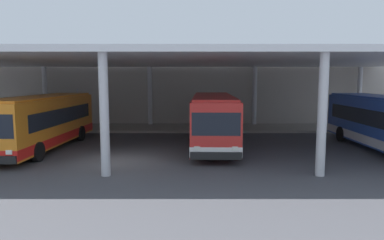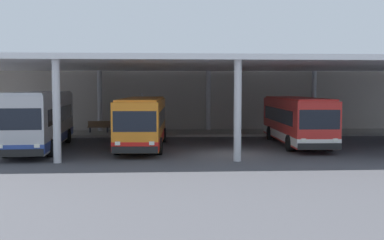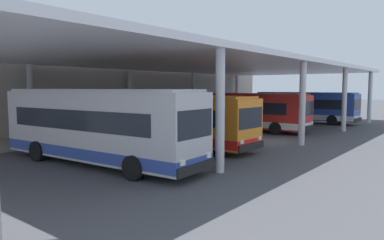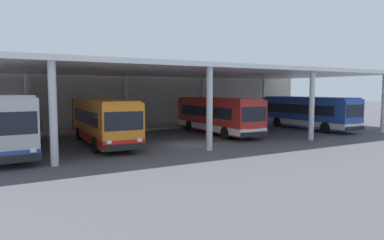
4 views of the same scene
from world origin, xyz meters
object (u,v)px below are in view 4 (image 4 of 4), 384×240
bus_nearest_bay (1,123)px  bus_far_bay (307,112)px  banner_sign (76,111)px  trash_bin (75,125)px  bus_second_bay (103,121)px  bench_waiting (32,127)px  bus_middle_bay (217,115)px

bus_nearest_bay → bus_far_bay: size_ratio=1.09×
banner_sign → trash_bin: bearing=94.2°
bus_second_bay → bench_waiting: 9.39m
bus_far_bay → trash_bin: (-20.51, 8.57, -0.98)m
bus_second_bay → trash_bin: bearing=92.9°
bus_nearest_bay → bus_second_bay: 6.33m
bus_far_bay → bench_waiting: size_ratio=5.86×
bench_waiting → trash_bin: bearing=-4.3°
bus_nearest_bay → banner_sign: 9.97m
bus_nearest_bay → bus_middle_bay: 16.56m
bus_middle_bay → trash_bin: bus_middle_bay is taller
bus_nearest_bay → bus_second_bay: bearing=3.8°
bus_nearest_bay → bench_waiting: bearing=75.1°
banner_sign → bus_far_bay: bearing=-21.2°
bus_far_bay → bus_second_bay: bearing=178.9°
bus_middle_bay → banner_sign: bearing=147.4°
bus_second_bay → trash_bin: 8.26m
bus_middle_bay → bench_waiting: (-14.16, 7.63, -0.99)m
bench_waiting → bus_second_bay: bearing=-64.9°
bus_nearest_bay → bench_waiting: (2.36, 8.87, -1.18)m
trash_bin → banner_sign: bearing=-85.8°
bus_middle_bay → trash_bin: 12.96m
bus_middle_bay → bus_second_bay: bearing=-175.4°
bus_second_bay → bench_waiting: bus_second_bay is taller
bus_nearest_bay → banner_sign: bearing=53.4°
bus_nearest_bay → banner_sign: bus_nearest_bay is taller
bench_waiting → trash_bin: trash_bin is taller
bench_waiting → banner_sign: 3.92m
bus_second_bay → bus_far_bay: bearing=-1.1°
bench_waiting → trash_bin: 3.55m
bus_middle_bay → banner_sign: (-10.57, 6.75, 0.32)m
bus_nearest_bay → banner_sign: (5.94, 8.00, 0.14)m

